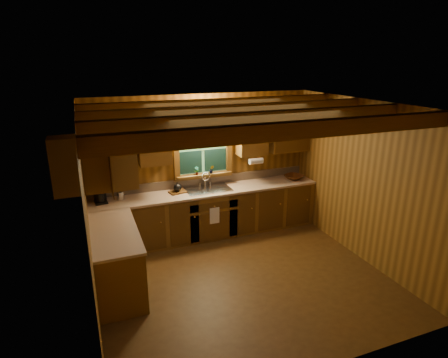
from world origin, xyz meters
name	(u,v)px	position (x,y,z in m)	size (l,w,h in m)	color
room	(244,199)	(0.00, 0.00, 1.30)	(4.20, 4.20, 4.20)	#4B3012
ceiling_beams	(246,114)	(0.00, 0.00, 2.49)	(4.20, 2.54, 0.18)	brown
base_cabinets	(188,224)	(-0.49, 1.28, 0.43)	(4.20, 2.22, 0.86)	brown
countertop	(188,200)	(-0.48, 1.29, 0.88)	(4.20, 2.24, 0.04)	tan
backsplash	(203,181)	(0.00, 1.89, 0.98)	(4.20, 0.02, 0.16)	tan
dishwasher_panel	(137,250)	(-1.47, 0.68, 0.43)	(0.02, 0.60, 0.80)	white
upper_cabinets	(179,144)	(-0.56, 1.42, 1.84)	(4.19, 1.77, 0.78)	brown
window	(203,153)	(0.00, 1.87, 1.53)	(1.12, 0.08, 1.00)	brown
window_sill	(204,175)	(0.00, 1.82, 1.12)	(1.06, 0.14, 0.04)	brown
wall_sconce	(205,120)	(0.00, 1.75, 2.16)	(0.45, 0.21, 0.17)	black
paper_towel_roll	(256,161)	(0.92, 1.53, 1.37)	(0.11, 0.11, 0.27)	white
dish_towel	(215,216)	(0.00, 1.26, 0.52)	(0.18, 0.01, 0.30)	white
sink	(208,192)	(0.00, 1.60, 0.86)	(0.82, 0.48, 0.43)	silver
coffee_maker	(100,193)	(-1.88, 1.67, 1.07)	(0.19, 0.25, 0.34)	black
utensil_crock	(120,195)	(-1.55, 1.67, 0.98)	(0.12, 0.12, 0.33)	silver
cutting_board	(178,192)	(-0.56, 1.65, 0.91)	(0.28, 0.20, 0.03)	#503111
teakettle	(177,188)	(-0.56, 1.65, 0.99)	(0.14, 0.14, 0.17)	black
wicker_basket	(294,177)	(1.79, 1.57, 0.94)	(0.36, 0.36, 0.09)	#48230C
potted_plant_left	(197,171)	(-0.15, 1.80, 1.22)	(0.09, 0.06, 0.16)	#503111
potted_plant_right	(212,169)	(0.14, 1.79, 1.22)	(0.09, 0.07, 0.16)	#503111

